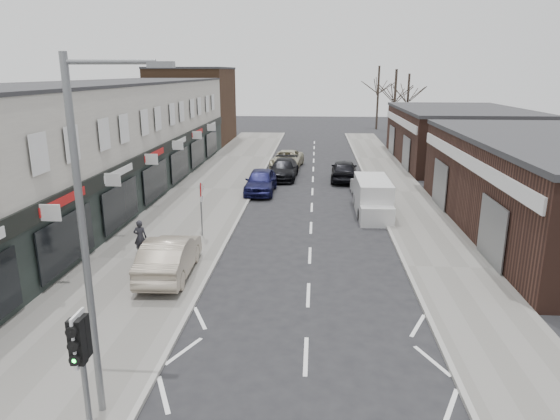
% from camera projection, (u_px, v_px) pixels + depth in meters
% --- Properties ---
extents(ground, '(160.00, 160.00, 0.00)m').
position_uv_depth(ground, '(304.00, 401.00, 12.14)').
color(ground, black).
rests_on(ground, ground).
extents(pavement_left, '(5.50, 64.00, 0.12)m').
position_uv_depth(pavement_left, '(213.00, 189.00, 33.73)').
color(pavement_left, slate).
rests_on(pavement_left, ground).
extents(pavement_right, '(3.50, 64.00, 0.12)m').
position_uv_depth(pavement_right, '(400.00, 192.00, 32.87)').
color(pavement_right, slate).
rests_on(pavement_right, ground).
extents(shop_terrace_left, '(8.00, 41.00, 7.10)m').
position_uv_depth(shop_terrace_left, '(95.00, 142.00, 30.86)').
color(shop_terrace_left, beige).
rests_on(shop_terrace_left, ground).
extents(brick_block_far, '(8.00, 10.00, 8.00)m').
position_uv_depth(brick_block_far, '(193.00, 106.00, 55.24)').
color(brick_block_far, '#49301F').
rests_on(brick_block_far, ground).
extents(right_unit_far, '(10.00, 16.00, 4.50)m').
position_uv_depth(right_unit_far, '(458.00, 137.00, 43.35)').
color(right_unit_far, '#39211A').
rests_on(right_unit_far, ground).
extents(tree_far_a, '(3.60, 3.60, 8.00)m').
position_uv_depth(tree_far_a, '(392.00, 141.00, 57.64)').
color(tree_far_a, '#382D26').
rests_on(tree_far_a, ground).
extents(tree_far_b, '(3.60, 3.60, 7.50)m').
position_uv_depth(tree_far_b, '(405.00, 135.00, 63.24)').
color(tree_far_b, '#382D26').
rests_on(tree_far_b, ground).
extents(tree_far_c, '(3.60, 3.60, 8.50)m').
position_uv_depth(tree_far_c, '(376.00, 129.00, 69.21)').
color(tree_far_c, '#382D26').
rests_on(tree_far_c, ground).
extents(traffic_light, '(0.28, 0.60, 3.10)m').
position_uv_depth(traffic_light, '(81.00, 351.00, 9.86)').
color(traffic_light, slate).
rests_on(traffic_light, pavement_left).
extents(street_lamp, '(2.23, 0.22, 8.00)m').
position_uv_depth(street_lamp, '(90.00, 226.00, 10.45)').
color(street_lamp, slate).
rests_on(street_lamp, pavement_left).
extents(warning_sign, '(0.12, 0.80, 2.70)m').
position_uv_depth(warning_sign, '(201.00, 194.00, 23.44)').
color(warning_sign, slate).
rests_on(warning_sign, pavement_left).
extents(white_van, '(1.81, 5.06, 1.97)m').
position_uv_depth(white_van, '(373.00, 198.00, 27.84)').
color(white_van, silver).
rests_on(white_van, ground).
extents(sedan_on_pavement, '(1.83, 4.74, 1.54)m').
position_uv_depth(sedan_on_pavement, '(170.00, 256.00, 19.18)').
color(sedan_on_pavement, gray).
rests_on(sedan_on_pavement, pavement_left).
extents(pedestrian, '(0.59, 0.42, 1.53)m').
position_uv_depth(pedestrian, '(140.00, 237.00, 21.36)').
color(pedestrian, black).
rests_on(pedestrian, pavement_left).
extents(parked_car_left_a, '(1.92, 4.66, 1.58)m').
position_uv_depth(parked_car_left_a, '(261.00, 181.00, 32.73)').
color(parked_car_left_a, '#151642').
rests_on(parked_car_left_a, ground).
extents(parked_car_left_b, '(2.23, 5.02, 1.43)m').
position_uv_depth(parked_car_left_b, '(284.00, 169.00, 37.18)').
color(parked_car_left_b, black).
rests_on(parked_car_left_b, ground).
extents(parked_car_left_c, '(2.82, 5.28, 1.41)m').
position_uv_depth(parked_car_left_c, '(287.00, 159.00, 41.31)').
color(parked_car_left_c, '#B1AA8E').
rests_on(parked_car_left_c, ground).
extents(parked_car_right_a, '(1.86, 4.39, 1.41)m').
position_uv_depth(parked_car_right_a, '(367.00, 187.00, 31.49)').
color(parked_car_right_a, silver).
rests_on(parked_car_right_a, ground).
extents(parked_car_right_b, '(2.09, 4.70, 1.57)m').
position_uv_depth(parked_car_right_b, '(344.00, 170.00, 36.40)').
color(parked_car_right_b, black).
rests_on(parked_car_right_b, ground).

